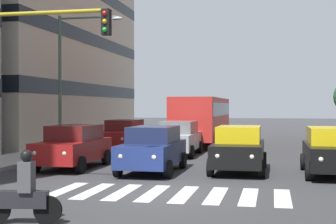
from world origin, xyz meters
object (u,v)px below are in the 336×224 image
motorcycle_with_rider (24,193)px  traffic_light_gantry (1,65)px  car_row2_1 (124,135)px  car_3 (74,146)px  car_row2_0 (178,138)px  bus_behind_traffic (202,116)px  street_lamp_right (71,67)px  car_1 (239,148)px  car_2 (153,149)px  car_0 (332,151)px

motorcycle_with_rider → traffic_light_gantry: (3.04, -4.34, 3.11)m
car_row2_1 → car_3: bearing=92.3°
car_row2_0 → traffic_light_gantry: size_ratio=0.81×
car_3 → bus_behind_traffic: bus_behind_traffic is taller
street_lamp_right → car_1: bearing=150.8°
bus_behind_traffic → car_row2_1: bearing=53.4°
traffic_light_gantry → car_2: bearing=-131.4°
car_2 → bus_behind_traffic: bearing=-90.0°
bus_behind_traffic → traffic_light_gantry: (3.77, 17.96, 1.90)m
traffic_light_gantry → street_lamp_right: (1.91, -10.01, 0.72)m
traffic_light_gantry → car_1: bearing=-143.8°
bus_behind_traffic → traffic_light_gantry: bearing=78.1°
car_2 → car_3: same height
car_1 → car_0: bearing=174.0°
car_0 → bus_behind_traffic: bus_behind_traffic is taller
car_3 → traffic_light_gantry: traffic_light_gantry is taller
car_1 → car_row2_0: size_ratio=1.00×
car_3 → car_0: bearing=179.2°
car_1 → car_2: (3.16, 0.80, 0.00)m
car_3 → street_lamp_right: bearing=-66.2°
car_2 → car_row2_0: size_ratio=1.00×
car_row2_0 → car_row2_1: 4.09m
bus_behind_traffic → car_1: bearing=103.8°
bus_behind_traffic → motorcycle_with_rider: size_ratio=6.20×
motorcycle_with_rider → traffic_light_gantry: size_ratio=0.31×
street_lamp_right → car_row2_0: bearing=-171.8°
car_3 → car_2: bearing=170.3°
car_row2_0 → car_0: bearing=138.0°
car_row2_1 → traffic_light_gantry: traffic_light_gantry is taller
street_lamp_right → bus_behind_traffic: bearing=-125.5°
car_row2_0 → motorcycle_with_rider: (0.49, 15.14, -0.24)m
car_0 → bus_behind_traffic: (6.49, -13.23, 0.97)m
bus_behind_traffic → car_row2_0: bearing=88.1°
street_lamp_right → car_2: bearing=134.7°
bus_behind_traffic → street_lamp_right: 10.11m
car_0 → car_3: bearing=-0.8°
car_2 → street_lamp_right: 8.83m
car_3 → bus_behind_traffic: (-3.41, -13.10, 0.97)m
car_3 → street_lamp_right: size_ratio=0.64×
traffic_light_gantry → car_row2_0: bearing=-108.1°
bus_behind_traffic → traffic_light_gantry: traffic_light_gantry is taller
car_0 → bus_behind_traffic: bearing=-63.9°
car_3 → motorcycle_with_rider: bearing=106.2°
traffic_light_gantry → motorcycle_with_rider: bearing=125.0°
car_0 → car_row2_0: same height
car_3 → car_row2_0: size_ratio=1.00×
car_1 → bus_behind_traffic: 13.30m
car_0 → traffic_light_gantry: 11.66m
car_row2_1 → car_row2_0: bearing=148.7°
car_3 → bus_behind_traffic: size_ratio=0.42×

